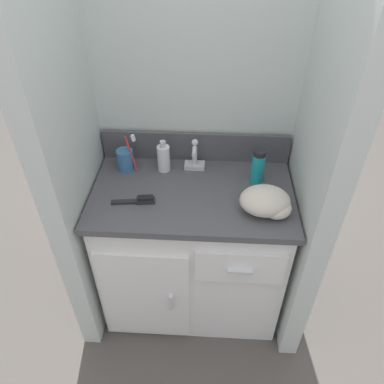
{
  "coord_description": "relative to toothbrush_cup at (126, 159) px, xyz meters",
  "views": [
    {
      "loc": [
        0.07,
        -1.19,
        1.73
      ],
      "look_at": [
        0.0,
        -0.02,
        0.76
      ],
      "focal_mm": 35.0,
      "sensor_mm": 36.0,
      "label": 1
    }
  ],
  "objects": [
    {
      "name": "ground_plane",
      "position": [
        0.3,
        -0.15,
        -0.79
      ],
      "size": [
        6.0,
        6.0,
        0.0
      ],
      "primitive_type": "plane",
      "color": "#4C4742"
    },
    {
      "name": "wall_back",
      "position": [
        0.3,
        0.15,
        0.31
      ],
      "size": [
        1.02,
        0.08,
        2.2
      ],
      "primitive_type": "cube",
      "color": "silver",
      "rests_on": "ground_plane"
    },
    {
      "name": "wall_left",
      "position": [
        -0.17,
        -0.15,
        0.31
      ],
      "size": [
        0.08,
        0.58,
        2.2
      ],
      "primitive_type": "cube",
      "color": "silver",
      "rests_on": "ground_plane"
    },
    {
      "name": "wall_right",
      "position": [
        0.78,
        -0.15,
        0.31
      ],
      "size": [
        0.08,
        0.58,
        2.2
      ],
      "primitive_type": "cube",
      "color": "silver",
      "rests_on": "ground_plane"
    },
    {
      "name": "vanity",
      "position": [
        0.3,
        -0.15,
        -0.4
      ],
      "size": [
        0.84,
        0.51,
        0.74
      ],
      "color": "white",
      "rests_on": "ground_plane"
    },
    {
      "name": "backsplash",
      "position": [
        0.3,
        0.09,
        0.02
      ],
      "size": [
        0.84,
        0.02,
        0.14
      ],
      "color": "#4C4C51",
      "rests_on": "vanity"
    },
    {
      "name": "sink_faucet",
      "position": [
        0.3,
        0.03,
        -0.0
      ],
      "size": [
        0.09,
        0.09,
        0.14
      ],
      "color": "silver",
      "rests_on": "vanity"
    },
    {
      "name": "toothbrush_cup",
      "position": [
        0.0,
        0.0,
        0.0
      ],
      "size": [
        0.09,
        0.07,
        0.18
      ],
      "color": "teal",
      "rests_on": "vanity"
    },
    {
      "name": "soap_dispenser",
      "position": [
        0.17,
        0.0,
        0.01
      ],
      "size": [
        0.06,
        0.06,
        0.15
      ],
      "color": "white",
      "rests_on": "vanity"
    },
    {
      "name": "shaving_cream_can",
      "position": [
        0.57,
        -0.06,
        0.03
      ],
      "size": [
        0.05,
        0.05,
        0.16
      ],
      "color": "teal",
      "rests_on": "vanity"
    },
    {
      "name": "hairbrush",
      "position": [
        0.1,
        -0.23,
        -0.04
      ],
      "size": [
        0.18,
        0.05,
        0.03
      ],
      "rotation": [
        0.0,
        0.0,
        0.13
      ],
      "color": "#232328",
      "rests_on": "vanity"
    },
    {
      "name": "hand_towel",
      "position": [
        0.6,
        -0.25,
        0.0
      ],
      "size": [
        0.2,
        0.15,
        0.11
      ],
      "color": "beige",
      "rests_on": "vanity"
    }
  ]
}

